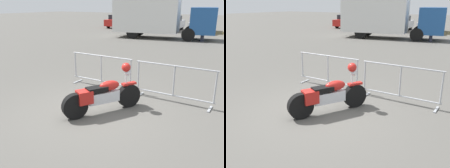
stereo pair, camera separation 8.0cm
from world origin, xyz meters
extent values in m
plane|color=#54514C|center=(0.00, 0.00, 0.00)|extent=(120.00, 120.00, 0.00)
cylinder|color=black|center=(0.57, 0.80, 0.32)|extent=(0.45, 0.64, 0.63)
cylinder|color=black|center=(-0.14, -0.55, 0.32)|extent=(0.45, 0.64, 0.63)
cube|color=silver|center=(0.21, 0.13, 0.41)|extent=(0.59, 0.84, 0.28)
ellipsoid|color=#B21E19|center=(0.30, 0.28, 0.69)|extent=(0.48, 0.61, 0.26)
cube|color=black|center=(0.13, -0.03, 0.65)|extent=(0.48, 0.58, 0.12)
cube|color=#B21E19|center=(-0.02, -0.33, 0.51)|extent=(0.44, 0.46, 0.32)
cube|color=#B21E19|center=(0.57, 0.80, 0.65)|extent=(0.31, 0.41, 0.06)
cylinder|color=silver|center=(0.52, 0.72, 0.78)|extent=(0.05, 0.05, 0.44)
sphere|color=silver|center=(0.55, 0.76, 0.96)|extent=(0.16, 0.16, 0.16)
sphere|color=#B21E19|center=(0.52, 0.72, 1.10)|extent=(0.24, 0.24, 0.24)
cylinder|color=#9EA0A5|center=(-1.02, 1.76, 1.05)|extent=(2.28, 0.09, 0.04)
cylinder|color=#9EA0A5|center=(-1.02, 1.76, 0.20)|extent=(2.28, 0.09, 0.04)
cylinder|color=#9EA0A5|center=(-2.11, 1.73, 0.62)|extent=(0.05, 0.05, 0.85)
cylinder|color=#9EA0A5|center=(-1.02, 1.76, 0.62)|extent=(0.05, 0.05, 0.85)
cylinder|color=#9EA0A5|center=(0.06, 1.79, 0.62)|extent=(0.05, 0.05, 0.85)
cube|color=#9EA0A5|center=(-2.04, 1.74, 0.01)|extent=(0.07, 0.44, 0.03)
cube|color=#9EA0A5|center=(-0.01, 1.78, 0.01)|extent=(0.07, 0.44, 0.03)
cylinder|color=#9EA0A5|center=(1.45, 1.76, 1.05)|extent=(2.28, 0.09, 0.04)
cylinder|color=#9EA0A5|center=(1.45, 1.76, 0.20)|extent=(2.28, 0.09, 0.04)
cylinder|color=#9EA0A5|center=(0.36, 1.73, 0.62)|extent=(0.05, 0.05, 0.85)
cylinder|color=#9EA0A5|center=(1.45, 1.76, 0.62)|extent=(0.05, 0.05, 0.85)
cylinder|color=#9EA0A5|center=(2.54, 1.79, 0.62)|extent=(0.05, 0.05, 0.85)
cube|color=#9EA0A5|center=(0.43, 1.74, 0.01)|extent=(0.07, 0.44, 0.03)
cube|color=#9EA0A5|center=(2.47, 1.78, 0.01)|extent=(0.07, 0.44, 0.03)
cube|color=silver|center=(-5.35, 13.98, 1.73)|extent=(5.38, 3.33, 2.50)
cube|color=#1E4C8C|center=(-1.15, 14.91, 1.43)|extent=(2.23, 2.52, 1.90)
cylinder|color=black|center=(-2.27, 15.66, 0.48)|extent=(1.00, 0.48, 0.96)
cylinder|color=black|center=(-1.85, 13.77, 0.48)|extent=(1.00, 0.48, 0.96)
cylinder|color=black|center=(-6.39, 14.74, 0.48)|extent=(1.00, 0.48, 0.96)
cylinder|color=black|center=(-5.97, 12.86, 0.48)|extent=(1.00, 0.48, 0.96)
cube|color=#B21E19|center=(-11.86, 20.48, 0.60)|extent=(1.99, 4.34, 0.69)
cube|color=#1E232B|center=(-11.85, 20.33, 1.19)|extent=(1.72, 2.26, 0.49)
cylinder|color=black|center=(-12.67, 21.79, 0.32)|extent=(0.26, 0.64, 0.63)
cylinder|color=black|center=(-11.22, 21.88, 0.32)|extent=(0.26, 0.64, 0.63)
cylinder|color=black|center=(-12.50, 19.08, 0.32)|extent=(0.26, 0.64, 0.63)
cylinder|color=black|center=(-11.05, 19.17, 0.32)|extent=(0.26, 0.64, 0.63)
cube|color=#284799|center=(-8.76, 20.75, 0.60)|extent=(2.00, 4.36, 0.69)
cube|color=#1E232B|center=(-8.75, 20.61, 1.20)|extent=(1.73, 2.28, 0.50)
cylinder|color=black|center=(-9.57, 22.07, 0.32)|extent=(0.26, 0.65, 0.63)
cylinder|color=black|center=(-8.12, 22.16, 0.32)|extent=(0.26, 0.65, 0.63)
cylinder|color=black|center=(-9.40, 19.35, 0.32)|extent=(0.26, 0.65, 0.63)
cylinder|color=black|center=(-7.94, 19.44, 0.32)|extent=(0.26, 0.65, 0.63)
cube|color=#B7BABF|center=(-5.65, 20.38, 0.61)|extent=(2.03, 4.44, 0.71)
cube|color=#1E232B|center=(-5.64, 20.23, 1.22)|extent=(1.76, 2.31, 0.50)
cylinder|color=black|center=(-6.48, 21.72, 0.32)|extent=(0.26, 0.66, 0.64)
cylinder|color=black|center=(-5.00, 21.81, 0.32)|extent=(0.26, 0.66, 0.64)
cylinder|color=black|center=(-6.30, 18.95, 0.32)|extent=(0.26, 0.66, 0.64)
cylinder|color=black|center=(-4.83, 19.04, 0.32)|extent=(0.26, 0.66, 0.64)
cube|color=white|center=(-2.55, 20.50, 0.63)|extent=(2.09, 4.56, 0.73)
cube|color=#1E232B|center=(-2.54, 20.35, 1.25)|extent=(1.81, 2.38, 0.52)
cylinder|color=black|center=(-3.40, 21.88, 0.33)|extent=(0.27, 0.68, 0.66)
cylinder|color=black|center=(-1.88, 21.97, 0.33)|extent=(0.27, 0.68, 0.66)
cylinder|color=black|center=(-3.22, 19.03, 0.33)|extent=(0.27, 0.68, 0.66)
cylinder|color=black|center=(-1.70, 19.13, 0.33)|extent=(0.27, 0.68, 0.66)
cylinder|color=#262838|center=(-0.93, 14.15, 0.42)|extent=(0.34, 0.34, 0.85)
cylinder|color=#3F3F47|center=(-0.93, 14.15, 1.16)|extent=(0.48, 0.48, 0.62)
sphere|color=tan|center=(-0.93, 14.15, 1.58)|extent=(0.22, 0.22, 0.22)
camera|label=1|loc=(3.63, -4.66, 2.67)|focal=40.00mm
camera|label=2|loc=(3.70, -4.62, 2.67)|focal=40.00mm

